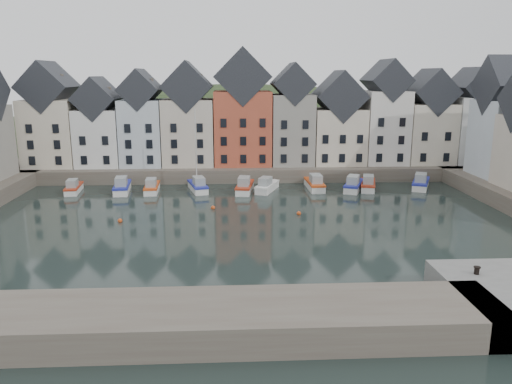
{
  "coord_description": "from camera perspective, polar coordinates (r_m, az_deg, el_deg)",
  "views": [
    {
      "loc": [
        -1.7,
        -50.12,
        15.78
      ],
      "look_at": [
        1.09,
        6.0,
        2.5
      ],
      "focal_mm": 35.0,
      "sensor_mm": 36.0,
      "label": 1
    }
  ],
  "objects": [
    {
      "name": "boat_f",
      "position": [
        69.08,
        1.24,
        0.66
      ],
      "size": [
        3.87,
        6.19,
        2.28
      ],
      "rotation": [
        0.0,
        0.0,
        -0.37
      ],
      "color": "silver",
      "rests_on": "ground"
    },
    {
      "name": "far_terrace",
      "position": [
        78.58,
        0.76,
        8.25
      ],
      "size": [
        72.37,
        8.16,
        17.78
      ],
      "color": "beige",
      "rests_on": "far_quay"
    },
    {
      "name": "boat_c",
      "position": [
        69.97,
        -11.82,
        0.53
      ],
      "size": [
        2.13,
        5.88,
        2.22
      ],
      "rotation": [
        0.0,
        0.0,
        0.06
      ],
      "color": "silver",
      "rests_on": "ground"
    },
    {
      "name": "near_wall",
      "position": [
        32.84,
        -17.71,
        -14.14
      ],
      "size": [
        50.0,
        6.0,
        2.0
      ],
      "primitive_type": "cube",
      "color": "#53483F",
      "rests_on": "ground"
    },
    {
      "name": "mooring_buoys",
      "position": [
        57.66,
        -5.03,
        -2.49
      ],
      "size": [
        20.5,
        5.5,
        0.5
      ],
      "color": "#C04416",
      "rests_on": "ground"
    },
    {
      "name": "boat_h",
      "position": [
        70.86,
        11.11,
        0.77
      ],
      "size": [
        4.27,
        6.6,
        2.43
      ],
      "rotation": [
        0.0,
        0.0,
        -0.4
      ],
      "color": "silver",
      "rests_on": "ground"
    },
    {
      "name": "boat_e",
      "position": [
        68.58,
        -1.31,
        0.61
      ],
      "size": [
        2.86,
        6.59,
        2.45
      ],
      "rotation": [
        0.0,
        0.0,
        -0.14
      ],
      "color": "silver",
      "rests_on": "ground"
    },
    {
      "name": "boat_j",
      "position": [
        74.63,
        18.31,
        0.98
      ],
      "size": [
        4.49,
        6.68,
        2.47
      ],
      "rotation": [
        0.0,
        0.0,
        -0.43
      ],
      "color": "silver",
      "rests_on": "ground"
    },
    {
      "name": "boat_d",
      "position": [
        69.56,
        -6.65,
        0.72
      ],
      "size": [
        3.35,
        6.34,
        11.59
      ],
      "rotation": [
        0.0,
        0.0,
        0.26
      ],
      "color": "silver",
      "rests_on": "ground"
    },
    {
      "name": "mooring_bollard",
      "position": [
        38.93,
        23.93,
        -8.15
      ],
      "size": [
        0.48,
        0.48,
        0.56
      ],
      "color": "black",
      "rests_on": "near_quay"
    },
    {
      "name": "far_quay",
      "position": [
        81.49,
        -1.6,
        2.84
      ],
      "size": [
        90.0,
        16.0,
        2.0
      ],
      "primitive_type": "cube",
      "color": "#53483F",
      "rests_on": "ground"
    },
    {
      "name": "hillside",
      "position": [
        111.37,
        -1.83,
        -4.35
      ],
      "size": [
        153.6,
        70.4,
        64.0
      ],
      "color": "#1E3018",
      "rests_on": "ground"
    },
    {
      "name": "ground",
      "position": [
        52.58,
        -0.86,
        -4.18
      ],
      "size": [
        260.0,
        260.0,
        0.0
      ],
      "primitive_type": "plane",
      "color": "black",
      "rests_on": "ground"
    },
    {
      "name": "boat_i",
      "position": [
        71.79,
        12.68,
        0.84
      ],
      "size": [
        3.47,
        6.43,
        2.36
      ],
      "rotation": [
        0.0,
        0.0,
        -0.27
      ],
      "color": "silver",
      "rests_on": "ground"
    },
    {
      "name": "boat_a",
      "position": [
        72.69,
        -20.13,
        0.44
      ],
      "size": [
        2.28,
        5.64,
        2.11
      ],
      "rotation": [
        0.0,
        0.0,
        0.11
      ],
      "color": "silver",
      "rests_on": "ground"
    },
    {
      "name": "boat_g",
      "position": [
        70.68,
        6.72,
        0.91
      ],
      "size": [
        2.18,
        6.47,
        2.46
      ],
      "rotation": [
        0.0,
        0.0,
        0.03
      ],
      "color": "silver",
      "rests_on": "ground"
    },
    {
      "name": "boat_b",
      "position": [
        70.84,
        -15.06,
        0.56
      ],
      "size": [
        2.7,
        6.6,
        2.46
      ],
      "rotation": [
        0.0,
        0.0,
        0.11
      ],
      "color": "silver",
      "rests_on": "ground"
    }
  ]
}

